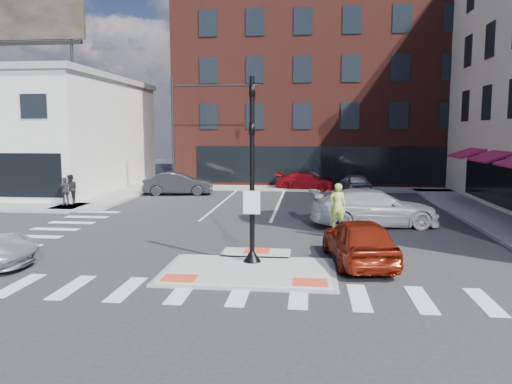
# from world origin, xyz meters

# --- Properties ---
(ground) EXTENTS (120.00, 120.00, 0.00)m
(ground) POSITION_xyz_m (0.00, 0.00, 0.00)
(ground) COLOR #28282B
(ground) RESTS_ON ground
(refuge_island) EXTENTS (5.40, 4.65, 0.13)m
(refuge_island) POSITION_xyz_m (0.00, -0.26, 0.05)
(refuge_island) COLOR gray
(refuge_island) RESTS_ON ground
(sidewalk_nw) EXTENTS (23.50, 20.50, 0.15)m
(sidewalk_nw) POSITION_xyz_m (-16.76, 15.29, 0.08)
(sidewalk_nw) COLOR gray
(sidewalk_nw) RESTS_ON ground
(sidewalk_e) EXTENTS (3.00, 24.00, 0.15)m
(sidewalk_e) POSITION_xyz_m (10.80, 10.00, 0.07)
(sidewalk_e) COLOR gray
(sidewalk_e) RESTS_ON ground
(sidewalk_n) EXTENTS (26.00, 3.00, 0.15)m
(sidewalk_n) POSITION_xyz_m (3.00, 22.00, 0.07)
(sidewalk_n) COLOR gray
(sidewalk_n) RESTS_ON ground
(building_n) EXTENTS (24.40, 18.40, 15.50)m
(building_n) POSITION_xyz_m (3.00, 31.99, 7.80)
(building_n) COLOR #4D1E18
(building_n) RESTS_ON ground
(building_far_left) EXTENTS (10.00, 12.00, 10.00)m
(building_far_left) POSITION_xyz_m (-4.00, 52.00, 5.00)
(building_far_left) COLOR slate
(building_far_left) RESTS_ON ground
(building_far_right) EXTENTS (12.00, 12.00, 12.00)m
(building_far_right) POSITION_xyz_m (9.00, 54.00, 6.00)
(building_far_right) COLOR brown
(building_far_right) RESTS_ON ground
(signal_pole) EXTENTS (0.60, 0.60, 5.98)m
(signal_pole) POSITION_xyz_m (0.00, 0.40, 2.36)
(signal_pole) COLOR black
(signal_pole) RESTS_ON refuge_island
(mast_arm_signal) EXTENTS (6.10, 2.24, 8.00)m
(mast_arm_signal) POSITION_xyz_m (-3.47, 18.00, 6.21)
(mast_arm_signal) COLOR black
(mast_arm_signal) RESTS_ON ground
(red_sedan) EXTENTS (2.48, 4.80, 1.56)m
(red_sedan) POSITION_xyz_m (3.50, 0.97, 0.78)
(red_sedan) COLOR maroon
(red_sedan) RESTS_ON ground
(white_pickup) EXTENTS (6.14, 3.17, 1.70)m
(white_pickup) POSITION_xyz_m (4.83, 7.71, 0.85)
(white_pickup) COLOR white
(white_pickup) RESTS_ON ground
(bg_car_dark) EXTENTS (4.90, 2.38, 1.55)m
(bg_car_dark) POSITION_xyz_m (-7.16, 17.84, 0.77)
(bg_car_dark) COLOR #28272D
(bg_car_dark) RESTS_ON ground
(bg_car_silver) EXTENTS (2.28, 4.35, 1.41)m
(bg_car_silver) POSITION_xyz_m (5.00, 20.00, 0.71)
(bg_car_silver) COLOR #A8ABAF
(bg_car_silver) RESTS_ON ground
(bg_car_red) EXTENTS (4.72, 2.57, 1.30)m
(bg_car_red) POSITION_xyz_m (1.60, 21.50, 0.65)
(bg_car_red) COLOR maroon
(bg_car_red) RESTS_ON ground
(cyclist) EXTENTS (0.78, 1.86, 2.28)m
(cyclist) POSITION_xyz_m (3.00, 4.89, 0.77)
(cyclist) COLOR #3F3F44
(cyclist) RESTS_ON ground
(pedestrian_a) EXTENTS (1.05, 0.97, 1.73)m
(pedestrian_a) POSITION_xyz_m (-12.00, 12.00, 1.01)
(pedestrian_a) COLOR black
(pedestrian_a) RESTS_ON sidewalk_nw
(pedestrian_b) EXTENTS (1.01, 0.59, 1.62)m
(pedestrian_b) POSITION_xyz_m (-12.10, 11.46, 0.96)
(pedestrian_b) COLOR #36313C
(pedestrian_b) RESTS_ON sidewalk_nw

